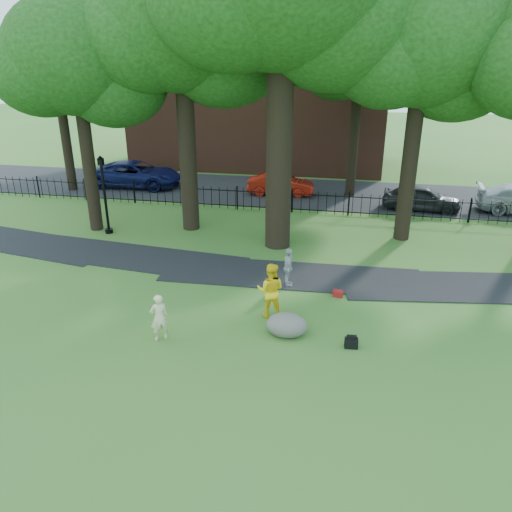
% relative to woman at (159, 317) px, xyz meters
% --- Properties ---
extents(ground, '(120.00, 120.00, 0.00)m').
position_rel_woman_xyz_m(ground, '(2.28, 1.40, -0.75)').
color(ground, '#306724').
rests_on(ground, ground).
extents(footpath, '(36.07, 3.85, 0.03)m').
position_rel_woman_xyz_m(footpath, '(3.28, 5.30, -0.75)').
color(footpath, black).
rests_on(footpath, ground).
extents(street, '(80.00, 7.00, 0.02)m').
position_rel_woman_xyz_m(street, '(2.28, 17.40, -0.75)').
color(street, black).
rests_on(street, ground).
extents(iron_fence, '(44.00, 0.04, 1.20)m').
position_rel_woman_xyz_m(iron_fence, '(2.28, 13.40, -0.15)').
color(iron_fence, black).
rests_on(iron_fence, ground).
extents(brick_building, '(18.00, 8.00, 12.00)m').
position_rel_woman_xyz_m(brick_building, '(-1.72, 25.40, 5.25)').
color(brick_building, brown).
rests_on(brick_building, ground).
extents(tree_row, '(26.82, 7.96, 12.42)m').
position_rel_woman_xyz_m(tree_row, '(2.80, 9.80, 7.40)').
color(tree_row, black).
rests_on(tree_row, ground).
extents(woman, '(0.65, 0.61, 1.50)m').
position_rel_woman_xyz_m(woman, '(0.00, 0.00, 0.00)').
color(woman, beige).
rests_on(woman, ground).
extents(man, '(0.92, 0.73, 1.87)m').
position_rel_woman_xyz_m(man, '(3.03, 2.05, 0.18)').
color(man, yellow).
rests_on(man, ground).
extents(pedestrian, '(0.48, 0.91, 1.47)m').
position_rel_woman_xyz_m(pedestrian, '(3.29, 4.40, -0.01)').
color(pedestrian, '#AAAAAF').
rests_on(pedestrian, ground).
extents(boulder, '(1.53, 1.36, 0.74)m').
position_rel_woman_xyz_m(boulder, '(3.71, 1.02, -0.38)').
color(boulder, '#615D51').
rests_on(boulder, ground).
extents(lamppost, '(0.37, 0.37, 3.71)m').
position_rel_woman_xyz_m(lamppost, '(-5.87, 8.48, 1.07)').
color(lamppost, black).
rests_on(lamppost, ground).
extents(backpack, '(0.41, 0.27, 0.29)m').
position_rel_woman_xyz_m(backpack, '(5.68, 0.64, -0.60)').
color(backpack, black).
rests_on(backpack, ground).
extents(red_bag, '(0.38, 0.27, 0.24)m').
position_rel_woman_xyz_m(red_bag, '(5.16, 3.86, -0.63)').
color(red_bag, maroon).
rests_on(red_bag, ground).
extents(red_sedan, '(3.96, 1.50, 1.29)m').
position_rel_woman_xyz_m(red_sedan, '(1.19, 16.72, -0.10)').
color(red_sedan, '#AE1A0D').
rests_on(red_sedan, ground).
extents(navy_van, '(5.71, 2.64, 1.58)m').
position_rel_woman_xyz_m(navy_van, '(-8.08, 16.90, 0.04)').
color(navy_van, '#0D1344').
rests_on(navy_van, ground).
extents(grey_car, '(4.19, 1.90, 1.39)m').
position_rel_woman_xyz_m(grey_car, '(9.13, 15.19, -0.05)').
color(grey_car, black).
rests_on(grey_car, ground).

